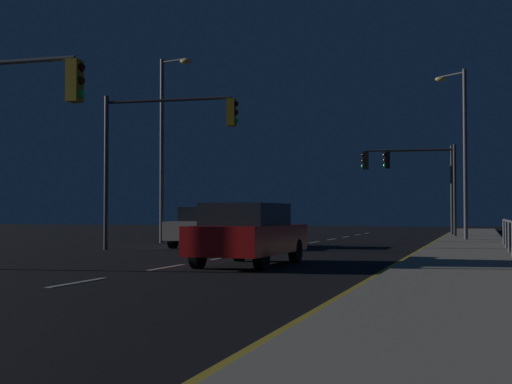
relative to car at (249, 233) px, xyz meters
name	(u,v)px	position (x,y,z in m)	size (l,w,h in m)	color
ground_plane	(229,257)	(-1.70, 3.33, -0.82)	(112.00, 112.00, 0.00)	black
sidewalk_right	(464,259)	(5.13, 3.33, -0.75)	(2.82, 77.00, 0.14)	#9E937F
lane_markings_center	(263,251)	(-1.70, 6.83, -0.82)	(0.14, 50.00, 0.01)	silver
lane_edge_line	(418,251)	(3.47, 8.33, -0.82)	(0.14, 53.00, 0.01)	gold
car	(249,233)	(0.00, 0.00, 0.00)	(1.95, 4.45, 1.57)	#B71414
car_oncoming	(206,226)	(-4.74, 9.10, 0.00)	(1.97, 4.46, 1.57)	beige
traffic_light_near_left	(421,172)	(2.32, 24.26, 2.86)	(3.85, 0.78, 5.01)	#38383D
traffic_light_mid_left	(162,138)	(-5.28, 6.16, 3.19)	(5.08, 0.55, 5.62)	#38383D
traffic_light_mid_right	(411,171)	(2.02, 21.56, 2.77)	(4.94, 0.68, 4.82)	#2D3033
street_lamp_across_street	(461,138)	(4.72, 16.96, 3.95)	(1.46, 1.12, 7.81)	#4C4C51
street_lamp_corner	(166,134)	(-7.80, 11.93, 4.04)	(1.69, 0.64, 8.25)	#4C4C51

